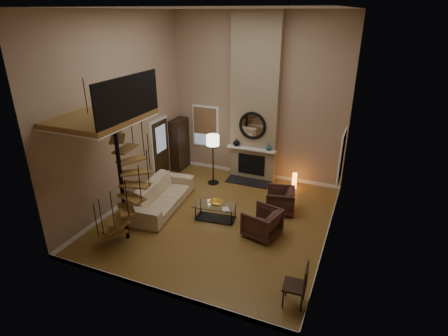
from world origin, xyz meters
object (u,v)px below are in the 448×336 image
at_px(side_chair, 299,284).
at_px(coffee_table, 215,210).
at_px(armchair_far, 265,224).
at_px(floor_lamp, 213,144).
at_px(armchair_near, 283,201).
at_px(accent_lamp, 294,181).
at_px(hutch, 179,144).
at_px(sofa, 161,195).

bearing_deg(side_chair, coffee_table, 140.18).
height_order(armchair_far, floor_lamp, floor_lamp).
bearing_deg(armchair_near, armchair_far, -17.46).
relative_size(coffee_table, side_chair, 1.32).
xyz_separation_m(coffee_table, accent_lamp, (1.62, 2.82, -0.03)).
xyz_separation_m(armchair_near, floor_lamp, (-2.67, 0.99, 1.06)).
distance_m(armchair_far, coffee_table, 1.55).
bearing_deg(hutch, armchair_far, -36.60).
bearing_deg(armchair_near, side_chair, 6.52).
bearing_deg(accent_lamp, armchair_near, -89.18).
distance_m(hutch, side_chair, 7.64).
relative_size(armchair_near, accent_lamp, 1.52).
relative_size(armchair_near, side_chair, 0.86).
bearing_deg(coffee_table, armchair_near, 34.70).
distance_m(coffee_table, side_chair, 3.72).
relative_size(sofa, armchair_near, 3.24).
relative_size(floor_lamp, accent_lamp, 3.23).
relative_size(armchair_far, side_chair, 0.90).
height_order(floor_lamp, side_chair, floor_lamp).
bearing_deg(coffee_table, floor_lamp, 115.73).
bearing_deg(accent_lamp, side_chair, -76.66).
bearing_deg(side_chair, armchair_far, 122.42).
distance_m(armchair_near, armchair_far, 1.42).
height_order(coffee_table, accent_lamp, accent_lamp).
xyz_separation_m(floor_lamp, side_chair, (3.88, -4.51, -0.89)).
bearing_deg(armchair_near, accent_lamp, 168.36).
relative_size(hutch, side_chair, 1.94).
xyz_separation_m(sofa, side_chair, (4.61, -2.39, 0.13)).
distance_m(floor_lamp, accent_lamp, 2.97).
bearing_deg(armchair_near, coffee_table, -67.76).
bearing_deg(floor_lamp, sofa, -109.13).
distance_m(armchair_near, floor_lamp, 3.04).
relative_size(floor_lamp, side_chair, 1.82).
xyz_separation_m(hutch, floor_lamp, (1.68, -0.73, 0.46)).
bearing_deg(accent_lamp, armchair_far, -91.85).
xyz_separation_m(hutch, coffee_table, (2.70, -2.86, -0.67)).
xyz_separation_m(hutch, side_chair, (5.55, -5.23, -0.42)).
relative_size(coffee_table, floor_lamp, 0.72).
distance_m(coffee_table, accent_lamp, 3.25).
xyz_separation_m(coffee_table, side_chair, (2.85, -2.38, 0.24)).
bearing_deg(coffee_table, side_chair, -39.82).
bearing_deg(coffee_table, hutch, 133.42).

